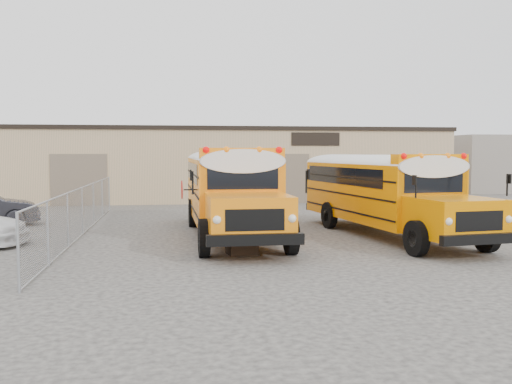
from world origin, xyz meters
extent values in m
plane|color=#2F2D2B|center=(0.00, 0.00, 0.00)|extent=(120.00, 120.00, 0.00)
cube|color=tan|center=(0.00, 20.00, 2.25)|extent=(30.00, 10.00, 4.50)
cube|color=black|center=(0.00, 20.00, 4.55)|extent=(30.20, 10.20, 0.25)
cube|color=black|center=(6.00, 14.98, 3.90)|extent=(3.00, 0.08, 0.80)
cube|color=#776654|center=(-8.00, 14.98, 1.50)|extent=(3.20, 0.08, 3.00)
cube|color=#776654|center=(4.00, 14.98, 1.50)|extent=(3.20, 0.08, 3.00)
cylinder|color=#96999E|center=(-6.00, -6.00, 0.90)|extent=(0.07, 0.07, 1.80)
cylinder|color=#96999E|center=(-6.00, -3.00, 0.90)|extent=(0.07, 0.07, 1.80)
cylinder|color=#96999E|center=(-6.00, 0.00, 0.90)|extent=(0.07, 0.07, 1.80)
cylinder|color=#96999E|center=(-6.00, 3.00, 0.90)|extent=(0.07, 0.07, 1.80)
cylinder|color=#96999E|center=(-6.00, 6.00, 0.90)|extent=(0.07, 0.07, 1.80)
cylinder|color=#96999E|center=(-6.00, 9.00, 0.90)|extent=(0.07, 0.07, 1.80)
cylinder|color=#96999E|center=(-6.00, 12.00, 0.90)|extent=(0.07, 0.07, 1.80)
cylinder|color=#96999E|center=(-6.00, 3.00, 1.78)|extent=(0.05, 18.00, 0.05)
cylinder|color=#96999E|center=(-6.00, 3.00, 0.05)|extent=(0.05, 18.00, 0.05)
cube|color=#96999E|center=(-6.00, 3.00, 0.90)|extent=(0.02, 18.00, 1.70)
cube|color=gray|center=(24.00, 24.00, 2.20)|extent=(10.00, 8.00, 4.40)
cube|color=orange|center=(-0.59, 9.68, 1.71)|extent=(2.88, 8.44, 2.26)
cube|color=orange|center=(-0.52, 4.27, 1.21)|extent=(2.46, 2.46, 1.27)
cube|color=black|center=(-0.53, 5.51, 2.34)|extent=(2.27, 0.10, 0.83)
cube|color=white|center=(-0.59, 9.68, 3.01)|extent=(2.88, 8.52, 0.44)
cube|color=orange|center=(-0.54, 5.76, 3.04)|extent=(2.71, 0.59, 0.40)
sphere|color=#E50705|center=(-1.69, 5.49, 3.17)|extent=(0.22, 0.22, 0.22)
sphere|color=#E50705|center=(0.63, 5.52, 3.17)|extent=(0.22, 0.22, 0.22)
sphere|color=orange|center=(-1.06, 5.50, 3.17)|extent=(0.22, 0.22, 0.22)
sphere|color=orange|center=(-0.01, 5.51, 3.17)|extent=(0.22, 0.22, 0.22)
cube|color=black|center=(-0.50, 2.97, 0.71)|extent=(2.71, 0.28, 0.31)
cube|color=black|center=(-0.65, 13.95, 0.71)|extent=(2.71, 0.26, 0.31)
cube|color=black|center=(-0.59, 9.68, 1.62)|extent=(2.92, 8.27, 0.07)
cube|color=black|center=(-0.60, 10.01, 2.34)|extent=(2.89, 7.11, 0.69)
cylinder|color=black|center=(-1.83, 4.37, 0.57)|extent=(0.33, 1.15, 1.15)
cylinder|color=black|center=(0.80, 4.41, 0.57)|extent=(0.33, 1.15, 1.15)
cylinder|color=black|center=(-1.93, 11.34, 0.57)|extent=(0.33, 1.15, 1.15)
cylinder|color=black|center=(0.70, 11.38, 0.57)|extent=(0.33, 1.15, 1.15)
cylinder|color=#BF0505|center=(-2.43, 6.78, 1.85)|extent=(0.04, 0.62, 0.62)
cube|color=orange|center=(4.28, 8.22, 1.60)|extent=(3.60, 8.15, 2.12)
cube|color=orange|center=(4.94, 3.18, 1.13)|extent=(2.56, 2.56, 1.19)
cube|color=black|center=(4.79, 4.33, 2.20)|extent=(2.11, 0.34, 0.78)
cube|color=white|center=(4.28, 8.22, 2.82)|extent=(3.61, 8.23, 0.41)
cube|color=orange|center=(4.76, 4.57, 2.85)|extent=(2.59, 0.85, 0.37)
sphere|color=#E50705|center=(3.71, 4.19, 2.97)|extent=(0.21, 0.21, 0.21)
sphere|color=#E50705|center=(5.87, 4.48, 2.97)|extent=(0.21, 0.21, 0.21)
sphere|color=orange|center=(4.30, 4.27, 2.97)|extent=(0.21, 0.21, 0.21)
sphere|color=orange|center=(5.27, 4.40, 2.97)|extent=(0.21, 0.21, 0.21)
cube|color=black|center=(5.10, 1.97, 0.66)|extent=(2.55, 0.56, 0.29)
cube|color=black|center=(3.75, 12.18, 0.66)|extent=(2.54, 0.54, 0.29)
cube|color=black|center=(4.28, 8.22, 1.52)|extent=(3.62, 8.00, 0.06)
cube|color=black|center=(4.23, 8.53, 2.20)|extent=(3.47, 6.92, 0.64)
cylinder|color=black|center=(3.70, 3.13, 0.54)|extent=(0.43, 1.11, 1.08)
cylinder|color=black|center=(6.15, 3.46, 0.54)|extent=(0.43, 1.11, 1.08)
cylinder|color=black|center=(2.85, 9.62, 0.54)|extent=(0.43, 1.11, 1.08)
cylinder|color=black|center=(5.29, 9.94, 0.54)|extent=(0.43, 1.11, 1.08)
cube|color=black|center=(-0.58, -1.91, 0.43)|extent=(0.97, 0.90, 0.87)
sphere|color=black|center=(-0.58, -1.91, 0.82)|extent=(0.95, 0.95, 0.95)
camera|label=1|loc=(-2.62, -18.97, 3.10)|focal=40.00mm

